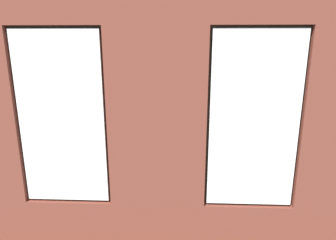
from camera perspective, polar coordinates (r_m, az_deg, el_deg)
The scene contains 19 objects.
ground_plane at distance 6.20m, azimuth -0.05°, elevation -8.80°, with size 7.29×5.88×0.10m, color brown.
brick_wall_with_windows at distance 3.26m, azimuth -2.14°, elevation -1.68°, with size 6.69×0.30×3.07m.
couch_by_window at distance 4.40m, azimuth -9.30°, elevation -14.01°, with size 1.90×0.87×0.80m.
couch_left at distance 5.93m, azimuth 26.36°, elevation -7.60°, with size 0.95×1.85×0.80m.
coffee_table at distance 6.05m, azimuth 0.69°, elevation -5.09°, with size 1.49×0.88×0.42m.
cup_ceramic at distance 5.92m, azimuth -3.67°, elevation -4.60°, with size 0.08×0.08×0.09m, color #B23D38.
candle_jar at distance 5.89m, azimuth 1.74°, elevation -4.66°, with size 0.08×0.08×0.10m, color #B7333D.
table_plant_small at distance 6.11m, azimuth -1.01°, elevation -3.18°, with size 0.16×0.16×0.24m.
remote_black at distance 6.03m, azimuth 0.69°, elevation -4.58°, with size 0.05×0.17×0.02m, color black.
remote_silver at distance 6.18m, azimuth 4.54°, elevation -4.15°, with size 0.05×0.17×0.02m, color #B2B2B7.
media_console at distance 6.78m, azimuth -26.42°, elevation -5.21°, with size 1.28×0.42×0.58m, color black.
tv_flatscreen at distance 6.61m, azimuth -27.02°, elevation -0.20°, with size 0.95×0.20×0.64m.
papasan_chair at distance 7.96m, azimuth -6.46°, elevation 0.16°, with size 1.00×1.00×0.66m.
potted_plant_between_couches at distance 4.16m, azimuth 10.15°, elevation -7.26°, with size 0.91×0.95×1.44m.
potted_plant_beside_window_right at distance 4.64m, azimuth -24.21°, elevation -12.14°, with size 0.72×0.75×0.98m.
potted_plant_near_tv at distance 5.58m, azimuth -26.94°, elevation -7.68°, with size 0.42×0.42×0.74m.
potted_plant_corner_near_left at distance 8.16m, azimuth 20.68°, elevation 3.09°, with size 1.01×0.92×1.42m.
potted_plant_foreground_right at distance 8.32m, azimuth -18.33°, elevation 1.44°, with size 0.79×0.80×1.28m.
potted_plant_mid_room_small at distance 7.03m, azimuth 6.45°, elevation -3.22°, with size 0.27×0.27×0.43m.
Camera 1 is at (-0.26, 5.67, 2.44)m, focal length 32.00 mm.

